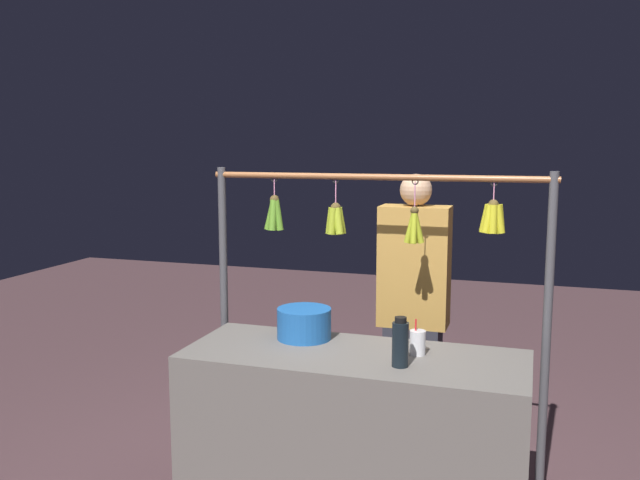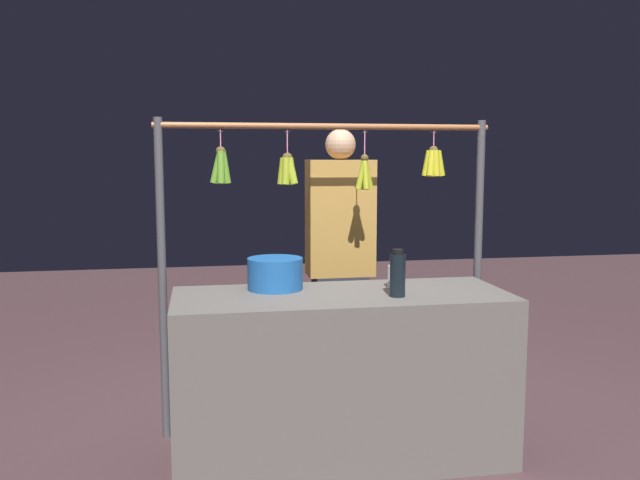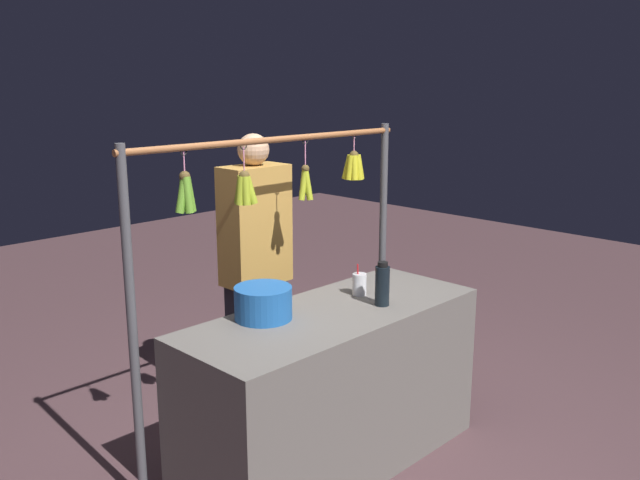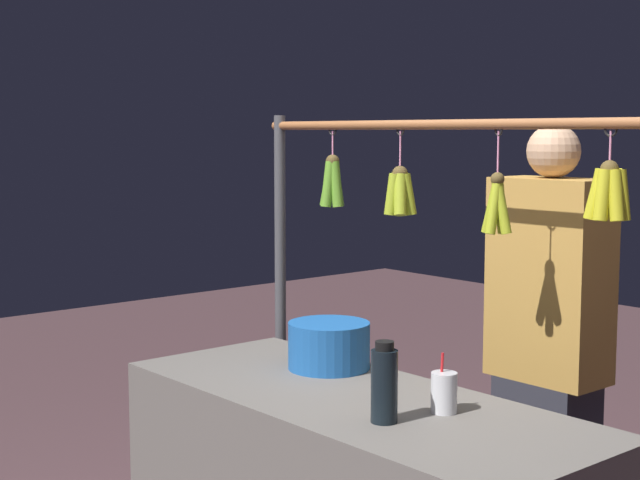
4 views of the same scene
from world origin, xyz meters
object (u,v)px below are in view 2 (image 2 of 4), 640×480
Objects in this scene: drink_cup at (395,277)px; vendor_person at (340,270)px; water_bottle at (398,274)px; blue_bucket at (275,274)px.

vendor_person is (0.14, -0.68, -0.07)m from drink_cup.
drink_cup is at bearing -103.36° from water_bottle.
vendor_person reaches higher than drink_cup.
blue_bucket is 0.75m from vendor_person.
water_bottle is 0.14× the size of vendor_person.
vendor_person is at bearing -83.85° from water_bottle.
water_bottle is 0.62m from blue_bucket.
vendor_person reaches higher than blue_bucket.
blue_bucket is at bearing 52.42° from vendor_person.
water_bottle is at bearing 153.20° from blue_bucket.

